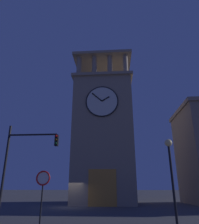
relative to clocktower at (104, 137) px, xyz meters
name	(u,v)px	position (x,y,z in m)	size (l,w,h in m)	color
ground_plane	(70,207)	(3.45, 5.09, -8.80)	(200.00, 200.00, 0.00)	#424247
clocktower	(104,137)	(0.00, 0.00, 0.00)	(8.37, 9.21, 23.25)	gray
traffic_signal_near	(22,157)	(4.70, 15.63, -4.82)	(3.55, 0.41, 6.15)	black
street_lamp	(171,163)	(-4.74, 16.51, -5.39)	(0.44, 0.44, 4.85)	black
no_horn_sign	(43,183)	(2.40, 17.80, -6.48)	(0.78, 0.14, 2.95)	black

